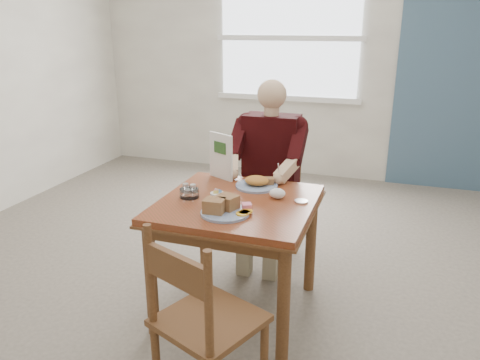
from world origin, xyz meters
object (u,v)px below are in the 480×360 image
(diner, at_px, (269,160))
(chair_far, at_px, (271,198))
(far_plate, at_px, (258,183))
(chair_near, at_px, (202,323))
(near_plate, at_px, (224,208))
(table, at_px, (237,218))

(diner, bearing_deg, chair_far, 90.01)
(chair_far, distance_m, diner, 0.34)
(diner, bearing_deg, far_plate, -84.19)
(chair_near, xyz_separation_m, near_plate, (-0.12, 0.62, 0.31))
(chair_far, bearing_deg, near_plate, -90.29)
(chair_far, distance_m, near_plate, 1.05)
(diner, xyz_separation_m, near_plate, (-0.01, -0.92, -0.03))
(chair_far, height_order, far_plate, chair_far)
(chair_far, relative_size, far_plate, 2.77)
(table, distance_m, chair_near, 0.85)
(table, distance_m, diner, 0.73)
(table, xyz_separation_m, chair_far, (0.00, 0.80, -0.16))
(chair_far, relative_size, chair_near, 1.00)
(chair_far, relative_size, diner, 0.69)
(near_plate, relative_size, far_plate, 0.89)
(table, distance_m, far_plate, 0.31)
(chair_far, xyz_separation_m, diner, (0.00, -0.09, 0.33))
(chair_far, xyz_separation_m, far_plate, (0.04, -0.52, 0.30))
(chair_near, relative_size, diner, 0.69)
(near_plate, distance_m, far_plate, 0.49)
(table, bearing_deg, chair_far, 90.00)
(chair_far, xyz_separation_m, chair_near, (0.12, -1.62, 0.00))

